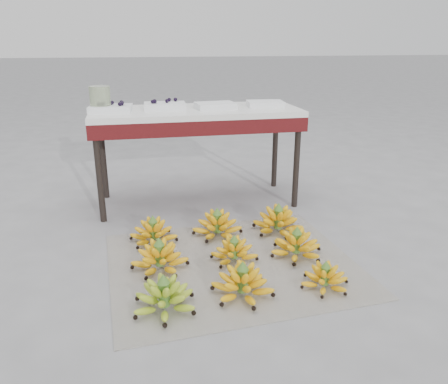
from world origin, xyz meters
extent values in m
plane|color=gray|center=(0.00, 0.00, 0.00)|extent=(60.00, 60.00, 0.00)
cube|color=silver|center=(0.05, 0.00, 0.00)|extent=(1.32, 1.13, 0.01)
ellipsoid|color=#86BD2C|center=(-0.32, -0.35, 0.05)|extent=(0.35, 0.35, 0.08)
ellipsoid|color=#86BD2C|center=(-0.32, -0.35, 0.08)|extent=(0.24, 0.24, 0.06)
ellipsoid|color=#86BD2C|center=(-0.32, -0.35, 0.12)|extent=(0.16, 0.16, 0.05)
cylinder|color=#497628|center=(-0.32, -0.35, 0.08)|extent=(0.05, 0.05, 0.12)
cone|color=#497628|center=(-0.32, -0.35, 0.16)|extent=(0.05, 0.05, 0.04)
ellipsoid|color=yellow|center=(0.03, -0.30, 0.05)|extent=(0.38, 0.38, 0.08)
ellipsoid|color=yellow|center=(0.03, -0.30, 0.09)|extent=(0.27, 0.27, 0.06)
ellipsoid|color=yellow|center=(0.03, -0.30, 0.12)|extent=(0.17, 0.17, 0.05)
cylinder|color=#497628|center=(0.03, -0.30, 0.09)|extent=(0.05, 0.05, 0.12)
cone|color=#497628|center=(0.03, -0.30, 0.16)|extent=(0.06, 0.06, 0.04)
ellipsoid|color=yellow|center=(0.43, -0.32, 0.04)|extent=(0.30, 0.30, 0.07)
ellipsoid|color=yellow|center=(0.43, -0.32, 0.07)|extent=(0.21, 0.21, 0.05)
ellipsoid|color=yellow|center=(0.43, -0.32, 0.10)|extent=(0.14, 0.14, 0.04)
cylinder|color=#497628|center=(0.43, -0.32, 0.07)|extent=(0.04, 0.04, 0.09)
cone|color=#497628|center=(0.43, -0.32, 0.13)|extent=(0.04, 0.04, 0.03)
ellipsoid|color=yellow|center=(-0.32, 0.02, 0.05)|extent=(0.37, 0.37, 0.08)
ellipsoid|color=yellow|center=(-0.32, 0.02, 0.09)|extent=(0.26, 0.26, 0.06)
ellipsoid|color=yellow|center=(-0.32, 0.02, 0.12)|extent=(0.17, 0.17, 0.05)
cylinder|color=#497628|center=(-0.32, 0.02, 0.09)|extent=(0.05, 0.05, 0.12)
cone|color=#497628|center=(-0.32, 0.02, 0.16)|extent=(0.05, 0.05, 0.04)
ellipsoid|color=yellow|center=(0.07, 0.02, 0.04)|extent=(0.31, 0.31, 0.07)
ellipsoid|color=yellow|center=(0.07, 0.02, 0.07)|extent=(0.22, 0.22, 0.05)
ellipsoid|color=yellow|center=(0.07, 0.02, 0.10)|extent=(0.14, 0.14, 0.05)
cylinder|color=#497628|center=(0.07, 0.02, 0.07)|extent=(0.04, 0.04, 0.10)
cone|color=#497628|center=(0.07, 0.02, 0.14)|extent=(0.05, 0.05, 0.04)
ellipsoid|color=yellow|center=(0.41, 0.01, 0.05)|extent=(0.37, 0.37, 0.08)
ellipsoid|color=yellow|center=(0.41, 0.01, 0.08)|extent=(0.26, 0.26, 0.06)
ellipsoid|color=yellow|center=(0.41, 0.01, 0.12)|extent=(0.17, 0.17, 0.05)
cylinder|color=#497628|center=(0.41, 0.01, 0.08)|extent=(0.05, 0.05, 0.11)
cone|color=#497628|center=(0.41, 0.01, 0.16)|extent=(0.05, 0.05, 0.04)
ellipsoid|color=yellow|center=(-0.33, 0.34, 0.05)|extent=(0.36, 0.36, 0.08)
ellipsoid|color=yellow|center=(-0.33, 0.34, 0.08)|extent=(0.25, 0.25, 0.06)
ellipsoid|color=yellow|center=(-0.33, 0.34, 0.11)|extent=(0.16, 0.16, 0.05)
cylinder|color=#497628|center=(-0.33, 0.34, 0.08)|extent=(0.04, 0.04, 0.11)
cone|color=#497628|center=(-0.33, 0.34, 0.15)|extent=(0.05, 0.05, 0.04)
ellipsoid|color=yellow|center=(0.04, 0.36, 0.05)|extent=(0.38, 0.38, 0.09)
ellipsoid|color=yellow|center=(0.04, 0.36, 0.09)|extent=(0.27, 0.27, 0.06)
ellipsoid|color=yellow|center=(0.04, 0.36, 0.12)|extent=(0.17, 0.17, 0.05)
cylinder|color=#497628|center=(0.04, 0.36, 0.09)|extent=(0.05, 0.05, 0.12)
cone|color=#497628|center=(0.04, 0.36, 0.16)|extent=(0.06, 0.06, 0.04)
ellipsoid|color=yellow|center=(0.42, 0.34, 0.05)|extent=(0.37, 0.37, 0.09)
ellipsoid|color=yellow|center=(0.42, 0.34, 0.09)|extent=(0.26, 0.26, 0.07)
ellipsoid|color=yellow|center=(0.42, 0.34, 0.13)|extent=(0.17, 0.17, 0.06)
cylinder|color=#497628|center=(0.42, 0.34, 0.09)|extent=(0.05, 0.05, 0.12)
cone|color=#497628|center=(0.42, 0.34, 0.17)|extent=(0.06, 0.06, 0.04)
cylinder|color=black|center=(-0.63, 0.73, 0.32)|extent=(0.04, 0.04, 0.63)
cylinder|color=black|center=(0.67, 0.73, 0.32)|extent=(0.04, 0.04, 0.63)
cylinder|color=black|center=(-0.63, 1.20, 0.32)|extent=(0.04, 0.04, 0.63)
cylinder|color=black|center=(0.67, 1.20, 0.32)|extent=(0.04, 0.04, 0.63)
cube|color=#4F0E12|center=(0.02, 0.96, 0.59)|extent=(1.39, 0.56, 0.09)
cube|color=white|center=(0.02, 0.96, 0.65)|extent=(1.39, 0.56, 0.04)
cube|color=silver|center=(-0.54, 0.94, 0.69)|extent=(0.28, 0.22, 0.04)
sphere|color=black|center=(-0.46, 0.95, 0.72)|extent=(0.03, 0.03, 0.03)
sphere|color=black|center=(-0.60, 0.93, 0.72)|extent=(0.03, 0.03, 0.03)
sphere|color=black|center=(-0.47, 0.94, 0.72)|extent=(0.03, 0.03, 0.03)
sphere|color=black|center=(-0.47, 0.98, 0.72)|extent=(0.03, 0.03, 0.03)
sphere|color=black|center=(-0.48, 0.89, 0.72)|extent=(0.03, 0.03, 0.03)
sphere|color=black|center=(-0.46, 0.92, 0.72)|extent=(0.03, 0.03, 0.03)
sphere|color=black|center=(-0.59, 0.94, 0.72)|extent=(0.03, 0.03, 0.03)
sphere|color=black|center=(-0.53, 0.95, 0.72)|extent=(0.03, 0.03, 0.03)
sphere|color=black|center=(-0.53, 0.97, 0.72)|extent=(0.03, 0.03, 0.03)
cube|color=silver|center=(-0.19, 0.97, 0.69)|extent=(0.28, 0.21, 0.04)
sphere|color=black|center=(-0.11, 1.03, 0.73)|extent=(0.03, 0.03, 0.03)
sphere|color=black|center=(-0.25, 0.98, 0.73)|extent=(0.03, 0.03, 0.03)
sphere|color=black|center=(-0.27, 0.95, 0.73)|extent=(0.03, 0.03, 0.03)
sphere|color=black|center=(-0.25, 0.96, 0.73)|extent=(0.03, 0.03, 0.03)
sphere|color=black|center=(-0.15, 1.03, 0.73)|extent=(0.03, 0.03, 0.03)
sphere|color=black|center=(-0.26, 0.96, 0.73)|extent=(0.03, 0.03, 0.03)
sphere|color=black|center=(-0.17, 0.97, 0.73)|extent=(0.03, 0.03, 0.03)
cube|color=silver|center=(0.15, 0.93, 0.69)|extent=(0.27, 0.21, 0.04)
cube|color=silver|center=(0.51, 0.96, 0.69)|extent=(0.26, 0.20, 0.04)
cylinder|color=beige|center=(-0.60, 0.94, 0.75)|extent=(0.15, 0.15, 0.16)
camera|label=1|loc=(-0.41, -1.98, 1.11)|focal=35.00mm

